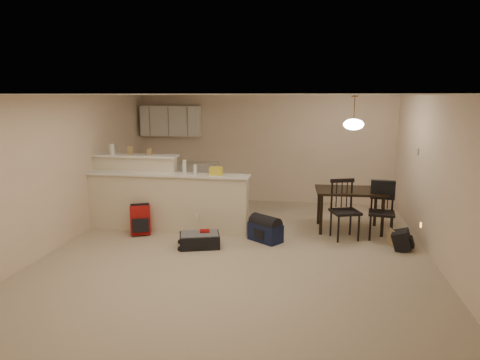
% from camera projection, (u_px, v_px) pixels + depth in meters
% --- Properties ---
extents(room, '(7.00, 7.02, 2.50)m').
position_uv_depth(room, '(239.00, 176.00, 6.68)').
color(room, '#BEAC92').
rests_on(room, ground).
extents(breakfast_bar, '(3.08, 0.58, 1.39)m').
position_uv_depth(breakfast_bar, '(156.00, 197.00, 8.03)').
color(breakfast_bar, beige).
rests_on(breakfast_bar, ground).
extents(upper_cabinets, '(1.40, 0.34, 0.70)m').
position_uv_depth(upper_cabinets, '(171.00, 121.00, 10.12)').
color(upper_cabinets, white).
rests_on(upper_cabinets, room).
extents(kitchen_counter, '(1.80, 0.60, 0.90)m').
position_uv_depth(kitchen_counter, '(179.00, 182.00, 10.24)').
color(kitchen_counter, white).
rests_on(kitchen_counter, ground).
extents(thermostat, '(0.02, 0.12, 0.12)m').
position_uv_depth(thermostat, '(418.00, 152.00, 7.65)').
color(thermostat, beige).
rests_on(thermostat, room).
extents(jar, '(0.10, 0.10, 0.20)m').
position_uv_depth(jar, '(112.00, 149.00, 8.14)').
color(jar, silver).
rests_on(jar, breakfast_bar).
extents(cereal_box, '(0.10, 0.07, 0.16)m').
position_uv_depth(cereal_box, '(130.00, 150.00, 8.09)').
color(cereal_box, '#9E7F51').
rests_on(cereal_box, breakfast_bar).
extents(small_box, '(0.08, 0.06, 0.12)m').
position_uv_depth(small_box, '(149.00, 152.00, 8.03)').
color(small_box, '#9E7F51').
rests_on(small_box, breakfast_bar).
extents(bottle_a, '(0.07, 0.07, 0.26)m').
position_uv_depth(bottle_a, '(184.00, 167.00, 7.74)').
color(bottle_a, silver).
rests_on(bottle_a, breakfast_bar).
extents(bottle_b, '(0.06, 0.06, 0.18)m').
position_uv_depth(bottle_b, '(195.00, 169.00, 7.72)').
color(bottle_b, silver).
rests_on(bottle_b, breakfast_bar).
extents(bag_lump, '(0.22, 0.18, 0.14)m').
position_uv_depth(bag_lump, '(216.00, 171.00, 7.66)').
color(bag_lump, '#9E7F51').
rests_on(bag_lump, breakfast_bar).
extents(dining_table, '(1.29, 0.89, 0.78)m').
position_uv_depth(dining_table, '(350.00, 195.00, 7.93)').
color(dining_table, black).
rests_on(dining_table, ground).
extents(pendant_lamp, '(0.36, 0.36, 0.62)m').
position_uv_depth(pendant_lamp, '(354.00, 124.00, 7.67)').
color(pendant_lamp, brown).
rests_on(pendant_lamp, room).
extents(dining_chair_near, '(0.57, 0.56, 1.05)m').
position_uv_depth(dining_chair_near, '(345.00, 210.00, 7.47)').
color(dining_chair_near, black).
rests_on(dining_chair_near, ground).
extents(dining_chair_far, '(0.49, 0.47, 1.00)m').
position_uv_depth(dining_chair_far, '(382.00, 211.00, 7.47)').
color(dining_chair_far, black).
rests_on(dining_chair_far, ground).
extents(suitcase, '(0.75, 0.60, 0.22)m').
position_uv_depth(suitcase, '(200.00, 240.00, 7.14)').
color(suitcase, black).
rests_on(suitcase, ground).
extents(red_backpack, '(0.41, 0.34, 0.53)m').
position_uv_depth(red_backpack, '(140.00, 220.00, 7.77)').
color(red_backpack, '#A11312').
rests_on(red_backpack, ground).
extents(navy_duffel, '(0.65, 0.59, 0.31)m').
position_uv_depth(navy_duffel, '(265.00, 232.00, 7.42)').
color(navy_duffel, '#131B3C').
rests_on(navy_duffel, ground).
extents(black_daypack, '(0.34, 0.41, 0.31)m').
position_uv_depth(black_daypack, '(402.00, 240.00, 7.02)').
color(black_daypack, black).
rests_on(black_daypack, ground).
extents(cardboard_sheet, '(0.16, 0.34, 0.28)m').
position_uv_depth(cardboard_sheet, '(394.00, 240.00, 7.08)').
color(cardboard_sheet, '#9E7F51').
rests_on(cardboard_sheet, ground).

